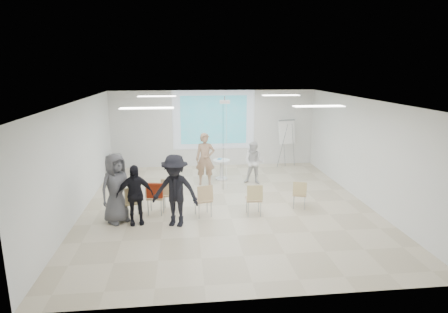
{
  "coord_description": "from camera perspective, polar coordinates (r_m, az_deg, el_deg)",
  "views": [
    {
      "loc": [
        -1.2,
        -10.07,
        3.87
      ],
      "look_at": [
        0.0,
        0.8,
        1.25
      ],
      "focal_mm": 30.0,
      "sensor_mm": 36.0,
      "label": 1
    }
  ],
  "objects": [
    {
      "name": "red_jacket",
      "position": [
        9.99,
        -10.52,
        -5.15
      ],
      "size": [
        0.42,
        0.15,
        0.39
      ],
      "primitive_type": "cube",
      "rotation": [
        0.0,
        0.0,
        -0.14
      ],
      "color": "#9D2B13",
      "rests_on": "chair_left_mid"
    },
    {
      "name": "ceiling_projector",
      "position": [
        11.69,
        0.11,
        7.67
      ],
      "size": [
        0.3,
        0.25,
        3.0
      ],
      "color": "white",
      "rests_on": "ceiling"
    },
    {
      "name": "player_right",
      "position": [
        12.64,
        4.61,
        -0.6
      ],
      "size": [
        0.94,
        0.85,
        1.61
      ],
      "primitive_type": "imported",
      "rotation": [
        0.0,
        0.0,
        -0.35
      ],
      "color": "white",
      "rests_on": "floor"
    },
    {
      "name": "chair_far_left",
      "position": [
        10.0,
        -13.76,
        -6.44
      ],
      "size": [
        0.53,
        0.56,
        0.9
      ],
      "rotation": [
        0.0,
        0.0,
        0.31
      ],
      "color": "tan",
      "rests_on": "floor"
    },
    {
      "name": "laptop",
      "position": [
        10.42,
        -8.16,
        -5.44
      ],
      "size": [
        0.37,
        0.28,
        0.03
      ],
      "primitive_type": "imported",
      "rotation": [
        0.0,
        0.0,
        3.07
      ],
      "color": "black",
      "rests_on": "chair_left_inner"
    },
    {
      "name": "projection_halo",
      "position": [
        14.74,
        -1.57,
        5.6
      ],
      "size": [
        3.2,
        0.01,
        2.3
      ],
      "primitive_type": "cube",
      "color": "silver",
      "rests_on": "wall_back"
    },
    {
      "name": "audience_left",
      "position": [
        9.6,
        -13.48,
        -5.06
      ],
      "size": [
        1.12,
        0.79,
        1.76
      ],
      "primitive_type": "imported",
      "rotation": [
        0.0,
        0.0,
        0.18
      ],
      "color": "black",
      "rests_on": "floor"
    },
    {
      "name": "controller_left",
      "position": [
        12.64,
        -2.16,
        1.8
      ],
      "size": [
        0.05,
        0.12,
        0.04
      ],
      "primitive_type": "cube",
      "rotation": [
        0.0,
        0.0,
        -0.08
      ],
      "color": "white",
      "rests_on": "player_left"
    },
    {
      "name": "flipchart_easel",
      "position": [
        14.86,
        9.54,
        3.68
      ],
      "size": [
        0.79,
        0.62,
        1.89
      ],
      "rotation": [
        0.0,
        0.0,
        0.26
      ],
      "color": "gray",
      "rests_on": "floor"
    },
    {
      "name": "player_left",
      "position": [
        12.46,
        -2.89,
        0.12
      ],
      "size": [
        0.77,
        0.55,
        1.99
      ],
      "primitive_type": "imported",
      "rotation": [
        0.0,
        0.0,
        -0.08
      ],
      "color": "tan",
      "rests_on": "floor"
    },
    {
      "name": "chair_center",
      "position": [
        9.89,
        -3.08,
        -6.31
      ],
      "size": [
        0.52,
        0.54,
        0.89
      ],
      "rotation": [
        0.0,
        0.0,
        0.26
      ],
      "color": "tan",
      "rests_on": "floor"
    },
    {
      "name": "ceiling",
      "position": [
        10.17,
        0.5,
        8.85
      ],
      "size": [
        8.0,
        9.0,
        0.1
      ],
      "primitive_type": "cube",
      "color": "white",
      "rests_on": "wall_back"
    },
    {
      "name": "audience_outer",
      "position": [
        9.8,
        -16.15,
        -4.1
      ],
      "size": [
        1.16,
        1.13,
        2.01
      ],
      "primitive_type": "imported",
      "rotation": [
        0.0,
        0.0,
        0.73
      ],
      "color": "#525156",
      "rests_on": "floor"
    },
    {
      "name": "controller_right",
      "position": [
        12.78,
        3.63,
        0.87
      ],
      "size": [
        0.08,
        0.12,
        0.04
      ],
      "primitive_type": "cube",
      "rotation": [
        0.0,
        0.0,
        -0.35
      ],
      "color": "white",
      "rests_on": "player_right"
    },
    {
      "name": "audience_mid",
      "position": [
        9.28,
        -7.47,
        -4.49
      ],
      "size": [
        1.49,
        1.11,
        2.06
      ],
      "primitive_type": "imported",
      "rotation": [
        0.0,
        0.0,
        -0.32
      ],
      "color": "black",
      "rests_on": "floor"
    },
    {
      "name": "chair_left_inner",
      "position": [
        10.31,
        -8.22,
        -5.35
      ],
      "size": [
        0.48,
        0.51,
        0.96
      ],
      "rotation": [
        0.0,
        0.0,
        -0.07
      ],
      "color": "tan",
      "rests_on": "floor"
    },
    {
      "name": "projection_image",
      "position": [
        14.73,
        -1.57,
        5.59
      ],
      "size": [
        2.6,
        0.01,
        1.9
      ],
      "primitive_type": "cube",
      "color": "#35A4B5",
      "rests_on": "wall_back"
    },
    {
      "name": "fluor_panel_se",
      "position": [
        9.19,
        14.22,
        7.44
      ],
      "size": [
        1.2,
        0.3,
        0.02
      ],
      "primitive_type": "cube",
      "color": "white",
      "rests_on": "ceiling"
    },
    {
      "name": "chair_left_mid",
      "position": [
        10.18,
        -10.48,
        -5.8
      ],
      "size": [
        0.49,
        0.52,
        0.93
      ],
      "rotation": [
        0.0,
        0.0,
        -0.14
      ],
      "color": "tan",
      "rests_on": "floor"
    },
    {
      "name": "chair_right_inner",
      "position": [
        9.97,
        4.62,
        -6.21
      ],
      "size": [
        0.43,
        0.46,
        0.88
      ],
      "rotation": [
        0.0,
        0.0,
        -0.05
      ],
      "color": "tan",
      "rests_on": "floor"
    },
    {
      "name": "pedestal_table",
      "position": [
        13.15,
        -0.39,
        -1.79
      ],
      "size": [
        0.76,
        0.76,
        0.73
      ],
      "rotation": [
        0.0,
        0.0,
        -0.36
      ],
      "color": "white",
      "rests_on": "floor"
    },
    {
      "name": "floor",
      "position": [
        10.87,
        0.46,
        -7.66
      ],
      "size": [
        8.0,
        9.0,
        0.1
      ],
      "primitive_type": "cube",
      "color": "beige",
      "rests_on": "ground"
    },
    {
      "name": "wall_left",
      "position": [
        10.73,
        -21.53,
        -0.24
      ],
      "size": [
        0.1,
        9.0,
        3.0
      ],
      "primitive_type": "cube",
      "color": "silver",
      "rests_on": "floor"
    },
    {
      "name": "av_cart",
      "position": [
        14.19,
        -16.11,
        -1.35
      ],
      "size": [
        0.65,
        0.59,
        0.8
      ],
      "rotation": [
        0.0,
        0.0,
        0.37
      ],
      "color": "black",
      "rests_on": "floor"
    },
    {
      "name": "wall_back",
      "position": [
        14.86,
        -1.59,
        4.3
      ],
      "size": [
        8.0,
        0.1,
        3.0
      ],
      "primitive_type": "cube",
      "color": "silver",
      "rests_on": "floor"
    },
    {
      "name": "fluor_panel_ne",
      "position": [
        12.52,
        8.64,
        9.2
      ],
      "size": [
        1.2,
        0.3,
        0.02
      ],
      "primitive_type": "cube",
      "color": "white",
      "rests_on": "ceiling"
    },
    {
      "name": "chair_right_far",
      "position": [
        10.67,
        11.46,
        -5.38
      ],
      "size": [
        0.48,
        0.5,
        0.8
      ],
      "rotation": [
        0.0,
        0.0,
        -0.33
      ],
      "color": "tan",
      "rests_on": "floor"
    },
    {
      "name": "wall_right",
      "position": [
        11.6,
        20.77,
        0.79
      ],
      "size": [
        0.1,
        9.0,
        3.0
      ],
      "primitive_type": "cube",
      "color": "silver",
      "rests_on": "floor"
    },
    {
      "name": "fluor_panel_sw",
      "position": [
        8.66,
        -11.67,
        7.22
      ],
      "size": [
        1.2,
        0.3,
        0.02
      ],
      "primitive_type": "cube",
      "color": "white",
      "rests_on": "ceiling"
    },
    {
      "name": "fluor_panel_nw",
      "position": [
        12.13,
        -10.19,
        9.01
      ],
      "size": [
        1.2,
        0.3,
        0.02
      ],
      "primitive_type": "cube",
      "color": "white",
      "rests_on": "ceiling"
    }
  ]
}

